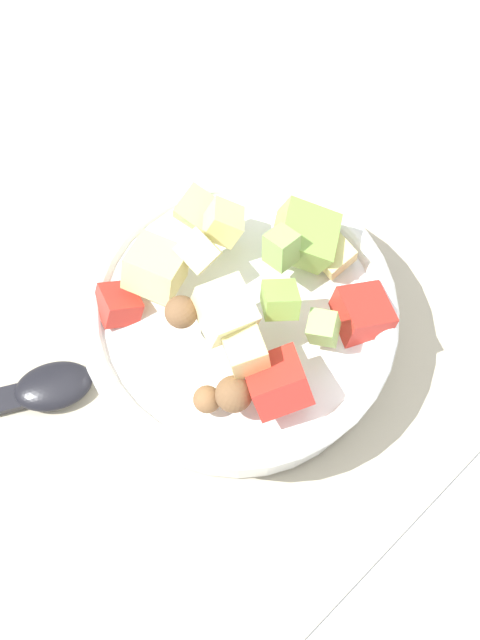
% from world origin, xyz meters
% --- Properties ---
extents(ground_plane, '(2.40, 2.40, 0.00)m').
position_xyz_m(ground_plane, '(0.00, 0.00, 0.00)').
color(ground_plane, silver).
extents(placemat, '(0.47, 0.35, 0.01)m').
position_xyz_m(placemat, '(0.00, 0.00, 0.00)').
color(placemat, '#BCB299').
rests_on(placemat, ground_plane).
extents(salad_bowl, '(0.22, 0.22, 0.12)m').
position_xyz_m(salad_bowl, '(-0.02, 0.00, 0.05)').
color(salad_bowl, white).
rests_on(salad_bowl, placemat).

